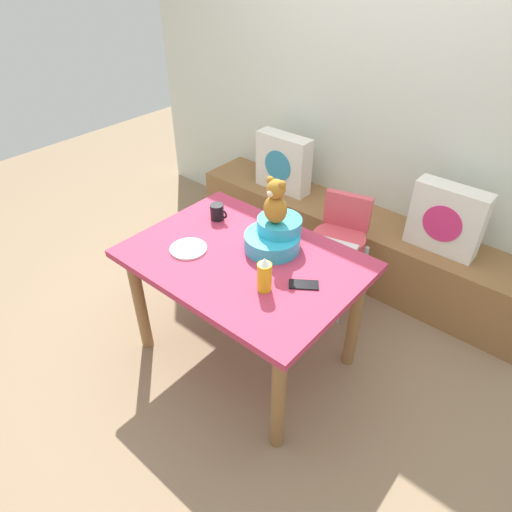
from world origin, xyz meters
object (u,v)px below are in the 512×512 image
at_px(infant_seat_teal, 274,236).
at_px(dining_table, 244,273).
at_px(cell_phone, 304,285).
at_px(pillow_floral_right, 446,219).
at_px(teddy_bear, 275,202).
at_px(dinner_plate_near, 188,249).
at_px(pillow_floral_left, 283,163).
at_px(coffee_mug, 217,212).
at_px(highchair, 339,240).
at_px(ketchup_bottle, 264,275).

bearing_deg(infant_seat_teal, dining_table, -110.53).
bearing_deg(cell_phone, pillow_floral_right, -48.71).
bearing_deg(cell_phone, teddy_bear, 27.13).
bearing_deg(infant_seat_teal, dinner_plate_near, -136.54).
bearing_deg(pillow_floral_left, infant_seat_teal, -55.00).
bearing_deg(coffee_mug, pillow_floral_left, 104.76).
height_order(pillow_floral_right, highchair, pillow_floral_right).
distance_m(dining_table, infant_seat_teal, 0.26).
xyz_separation_m(dinner_plate_near, cell_phone, (0.65, 0.16, -0.00)).
xyz_separation_m(pillow_floral_left, teddy_bear, (0.70, -0.99, 0.34)).
bearing_deg(coffee_mug, teddy_bear, -1.49).
height_order(ketchup_bottle, cell_phone, ketchup_bottle).
relative_size(infant_seat_teal, ketchup_bottle, 1.78).
bearing_deg(dinner_plate_near, infant_seat_teal, 43.46).
bearing_deg(teddy_bear, coffee_mug, 178.51).
relative_size(pillow_floral_right, coffee_mug, 3.67).
bearing_deg(pillow_floral_left, highchair, -28.17).
relative_size(highchair, infant_seat_teal, 2.39).
bearing_deg(teddy_bear, dinner_plate_near, -136.59).
xyz_separation_m(pillow_floral_left, cell_phone, (1.01, -1.15, 0.06)).
distance_m(dining_table, teddy_bear, 0.43).
height_order(teddy_bear, ketchup_bottle, teddy_bear).
distance_m(pillow_floral_right, ketchup_bottle, 1.37).
distance_m(highchair, dinner_plate_near, 1.01).
bearing_deg(dining_table, highchair, 78.98).
bearing_deg(pillow_floral_left, ketchup_bottle, -55.96).
xyz_separation_m(pillow_floral_right, highchair, (-0.50, -0.42, -0.16)).
distance_m(pillow_floral_right, cell_phone, 1.19).
bearing_deg(coffee_mug, dining_table, -26.62).
bearing_deg(infant_seat_teal, pillow_floral_right, 59.79).
bearing_deg(pillow_floral_right, coffee_mug, -135.93).
bearing_deg(pillow_floral_right, dinner_plate_near, -124.88).
bearing_deg(highchair, teddy_bear, -97.97).
xyz_separation_m(highchair, cell_phone, (0.23, -0.74, 0.22)).
height_order(infant_seat_teal, teddy_bear, teddy_bear).
bearing_deg(coffee_mug, pillow_floral_right, 44.07).
bearing_deg(highchair, cell_phone, -72.74).
xyz_separation_m(highchair, infant_seat_teal, (-0.08, -0.58, 0.29)).
distance_m(highchair, cell_phone, 0.80).
bearing_deg(coffee_mug, infant_seat_teal, -1.42).
distance_m(highchair, teddy_bear, 0.77).
bearing_deg(ketchup_bottle, highchair, 96.56).
xyz_separation_m(highchair, coffee_mug, (-0.52, -0.57, 0.27)).
height_order(highchair, ketchup_bottle, ketchup_bottle).
distance_m(pillow_floral_right, coffee_mug, 1.42).
distance_m(pillow_floral_left, teddy_bear, 1.26).
bearing_deg(pillow_floral_right, infant_seat_teal, -120.21).
xyz_separation_m(ketchup_bottle, coffee_mug, (-0.62, 0.32, -0.04)).
relative_size(infant_seat_teal, dinner_plate_near, 1.65).
relative_size(pillow_floral_right, teddy_bear, 1.76).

